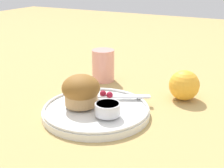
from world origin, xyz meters
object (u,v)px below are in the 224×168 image
(muffin, at_px, (81,91))
(orange_fruit, at_px, (184,85))
(juice_glass, at_px, (103,65))
(butter_knife, at_px, (113,96))

(muffin, height_order, orange_fruit, muffin)
(juice_glass, bearing_deg, butter_knife, -53.03)
(muffin, bearing_deg, juice_glass, 107.16)
(orange_fruit, height_order, juice_glass, juice_glass)
(butter_knife, height_order, juice_glass, juice_glass)
(butter_knife, bearing_deg, muffin, -148.90)
(muffin, distance_m, butter_knife, 0.08)
(butter_knife, distance_m, juice_glass, 0.17)
(juice_glass, bearing_deg, orange_fruit, -6.60)
(butter_knife, height_order, orange_fruit, orange_fruit)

